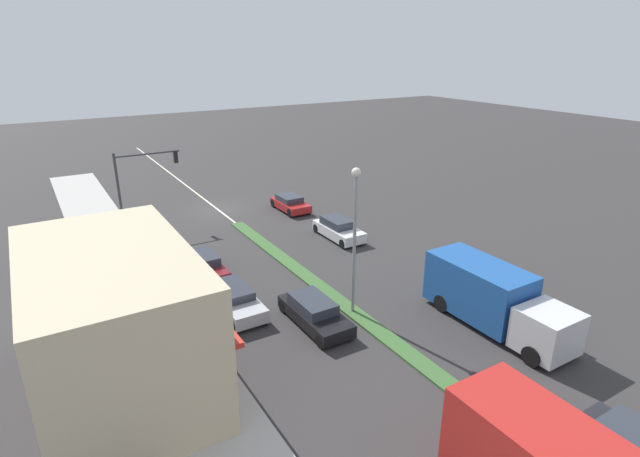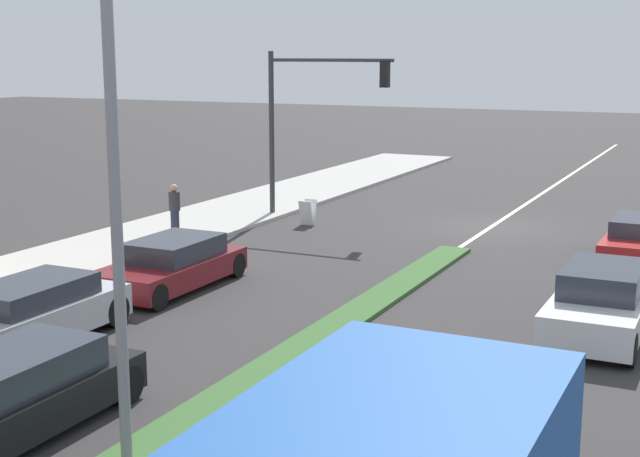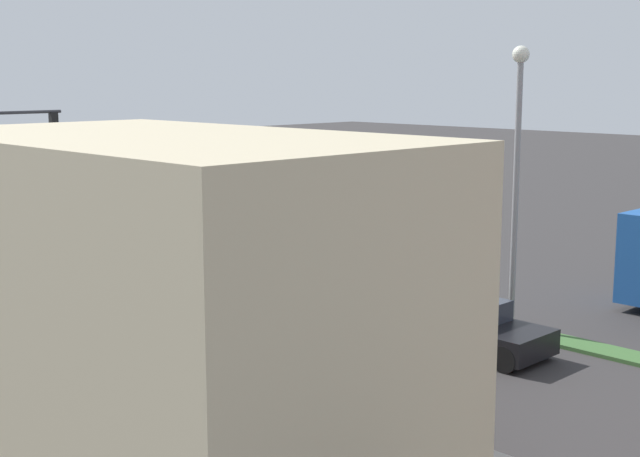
{
  "view_description": "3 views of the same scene",
  "coord_description": "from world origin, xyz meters",
  "px_view_note": "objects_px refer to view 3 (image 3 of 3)",
  "views": [
    {
      "loc": [
        12.84,
        37.42,
        12.77
      ],
      "look_at": [
        -1.95,
        12.9,
        2.1
      ],
      "focal_mm": 28.0,
      "sensor_mm": 36.0,
      "label": 1
    },
    {
      "loc": [
        -7.4,
        28.54,
        5.64
      ],
      "look_at": [
        1.28,
        10.47,
        1.69
      ],
      "focal_mm": 50.0,
      "sensor_mm": 36.0,
      "label": 2
    },
    {
      "loc": [
        19.72,
        32.08,
        6.68
      ],
      "look_at": [
        -0.96,
        11.11,
        1.66
      ],
      "focal_mm": 50.0,
      "sensor_mm": 36.0,
      "label": 3
    }
  ],
  "objects_px": {
    "warning_aframe_sign": "(16,255)",
    "pedestrian": "(9,267)",
    "hatchback_red": "(258,220)",
    "suv_black": "(459,324)",
    "van_white": "(382,240)",
    "sedan_maroon": "(174,289)",
    "sedan_silver": "(288,320)",
    "street_lamp": "(517,152)"
  },
  "relations": [
    {
      "from": "hatchback_red",
      "to": "pedestrian",
      "type": "bearing_deg",
      "value": 15.39
    },
    {
      "from": "pedestrian",
      "to": "van_white",
      "type": "height_order",
      "value": "pedestrian"
    },
    {
      "from": "warning_aframe_sign",
      "to": "street_lamp",
      "type": "bearing_deg",
      "value": 108.35
    },
    {
      "from": "warning_aframe_sign",
      "to": "suv_black",
      "type": "relative_size",
      "value": 0.19
    },
    {
      "from": "warning_aframe_sign",
      "to": "suv_black",
      "type": "distance_m",
      "value": 17.22
    },
    {
      "from": "sedan_maroon",
      "to": "van_white",
      "type": "distance_m",
      "value": 10.03
    },
    {
      "from": "warning_aframe_sign",
      "to": "sedan_silver",
      "type": "xyz_separation_m",
      "value": [
        -0.62,
        13.63,
        0.2
      ]
    },
    {
      "from": "hatchback_red",
      "to": "van_white",
      "type": "xyz_separation_m",
      "value": [
        0.0,
        7.16,
        0.07
      ]
    },
    {
      "from": "van_white",
      "to": "sedan_maroon",
      "type": "bearing_deg",
      "value": 4.45
    },
    {
      "from": "warning_aframe_sign",
      "to": "sedan_silver",
      "type": "height_order",
      "value": "sedan_silver"
    },
    {
      "from": "pedestrian",
      "to": "warning_aframe_sign",
      "type": "xyz_separation_m",
      "value": [
        -2.3,
        -4.34,
        -0.58
      ]
    },
    {
      "from": "hatchback_red",
      "to": "sedan_maroon",
      "type": "relative_size",
      "value": 0.91
    },
    {
      "from": "hatchback_red",
      "to": "sedan_maroon",
      "type": "bearing_deg",
      "value": 38.44
    },
    {
      "from": "street_lamp",
      "to": "van_white",
      "type": "height_order",
      "value": "street_lamp"
    },
    {
      "from": "pedestrian",
      "to": "suv_black",
      "type": "bearing_deg",
      "value": 114.54
    },
    {
      "from": "warning_aframe_sign",
      "to": "hatchback_red",
      "type": "bearing_deg",
      "value": 175.77
    },
    {
      "from": "pedestrian",
      "to": "warning_aframe_sign",
      "type": "bearing_deg",
      "value": -117.94
    },
    {
      "from": "street_lamp",
      "to": "hatchback_red",
      "type": "xyz_separation_m",
      "value": [
        -5.0,
        -16.16,
        -4.18
      ]
    },
    {
      "from": "sedan_silver",
      "to": "suv_black",
      "type": "distance_m",
      "value": 4.28
    },
    {
      "from": "sedan_maroon",
      "to": "warning_aframe_sign",
      "type": "bearing_deg",
      "value": -85.93
    },
    {
      "from": "pedestrian",
      "to": "warning_aframe_sign",
      "type": "distance_m",
      "value": 4.95
    },
    {
      "from": "sedan_maroon",
      "to": "suv_black",
      "type": "bearing_deg",
      "value": 108.96
    },
    {
      "from": "hatchback_red",
      "to": "suv_black",
      "type": "height_order",
      "value": "suv_black"
    },
    {
      "from": "hatchback_red",
      "to": "van_white",
      "type": "height_order",
      "value": "van_white"
    },
    {
      "from": "street_lamp",
      "to": "suv_black",
      "type": "xyz_separation_m",
      "value": [
        2.2,
        -0.07,
        -4.16
      ]
    },
    {
      "from": "warning_aframe_sign",
      "to": "sedan_silver",
      "type": "bearing_deg",
      "value": 92.6
    },
    {
      "from": "sedan_maroon",
      "to": "hatchback_red",
      "type": "bearing_deg",
      "value": -141.56
    },
    {
      "from": "suv_black",
      "to": "sedan_maroon",
      "type": "height_order",
      "value": "suv_black"
    },
    {
      "from": "street_lamp",
      "to": "warning_aframe_sign",
      "type": "relative_size",
      "value": 8.8
    },
    {
      "from": "warning_aframe_sign",
      "to": "suv_black",
      "type": "height_order",
      "value": "suv_black"
    },
    {
      "from": "pedestrian",
      "to": "sedan_maroon",
      "type": "xyz_separation_m",
      "value": [
        -2.92,
        4.38,
        -0.42
      ]
    },
    {
      "from": "suv_black",
      "to": "hatchback_red",
      "type": "bearing_deg",
      "value": -114.11
    },
    {
      "from": "hatchback_red",
      "to": "sedan_maroon",
      "type": "xyz_separation_m",
      "value": [
        10.0,
        7.94,
        -0.01
      ]
    },
    {
      "from": "pedestrian",
      "to": "sedan_maroon",
      "type": "height_order",
      "value": "pedestrian"
    },
    {
      "from": "sedan_silver",
      "to": "sedan_maroon",
      "type": "relative_size",
      "value": 1.09
    },
    {
      "from": "warning_aframe_sign",
      "to": "pedestrian",
      "type": "bearing_deg",
      "value": 62.06
    },
    {
      "from": "street_lamp",
      "to": "sedan_silver",
      "type": "relative_size",
      "value": 1.61
    },
    {
      "from": "warning_aframe_sign",
      "to": "sedan_maroon",
      "type": "xyz_separation_m",
      "value": [
        -0.62,
        8.72,
        0.16
      ]
    },
    {
      "from": "suv_black",
      "to": "street_lamp",
      "type": "bearing_deg",
      "value": 178.19
    },
    {
      "from": "street_lamp",
      "to": "pedestrian",
      "type": "relative_size",
      "value": 4.38
    },
    {
      "from": "suv_black",
      "to": "van_white",
      "type": "bearing_deg",
      "value": -128.88
    },
    {
      "from": "pedestrian",
      "to": "van_white",
      "type": "bearing_deg",
      "value": 164.42
    }
  ]
}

